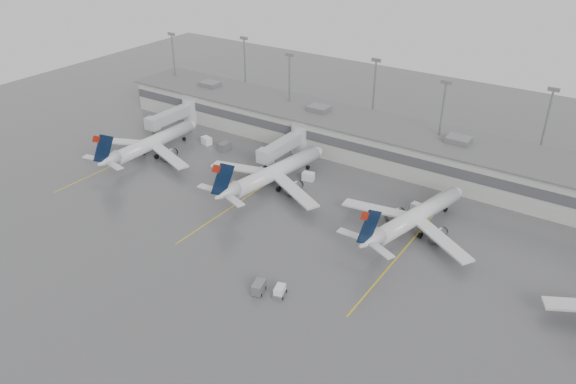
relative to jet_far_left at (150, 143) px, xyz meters
The scene contains 18 objects.
ground 56.62m from the jet_far_left, 30.41° to the right, with size 260.00×260.00×0.00m, color #4B4B4D.
terminal 56.92m from the jet_far_left, 31.07° to the left, with size 152.00×17.00×9.45m.
light_masts 60.73m from the jet_far_left, 35.78° to the left, with size 142.40×8.00×20.60m.
jet_bridge_left 18.40m from the jet_far_left, 111.53° to the left, with size 4.00×17.20×7.00m.
jet_bridge_right 33.03m from the jet_far_left, 31.20° to the left, with size 4.00×17.20×7.00m.
stand_markings 49.08m from the jet_far_left, ahead, with size 105.25×40.00×0.01m.
jet_far_left is the anchor object (origin of this frame).
jet_mid_left 33.36m from the jet_far_left, ahead, with size 29.84×33.69×10.95m.
jet_mid_right 65.19m from the jet_far_left, ahead, with size 27.78×31.51×10.37m.
baggage_tug 60.92m from the jet_far_left, 25.32° to the right, with size 2.26×2.92×1.66m.
baggage_cart 58.58m from the jet_far_left, 27.72° to the right, with size 2.29×3.13×1.80m.
gse_uld_a 14.31m from the jet_far_left, 63.35° to the left, with size 2.63×1.75×1.86m, color white.
gse_uld_b 39.24m from the jet_far_left, 14.94° to the left, with size 2.53×1.69×1.79m, color white.
gse_uld_c 63.83m from the jet_far_left, ahead, with size 2.26×1.50×1.60m, color white.
gse_loader 17.59m from the jet_far_left, 44.72° to the left, with size 1.90×3.04×1.90m, color slate.
cone_a 11.04m from the jet_far_left, 135.95° to the left, with size 0.47×0.47×0.75m, color orange.
cone_b 26.17m from the jet_far_left, 13.69° to the left, with size 0.40×0.40×0.63m, color orange.
cone_c 62.74m from the jet_far_left, ahead, with size 0.39×0.39×0.63m, color orange.
Camera 1 is at (46.12, -54.86, 56.66)m, focal length 35.00 mm.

